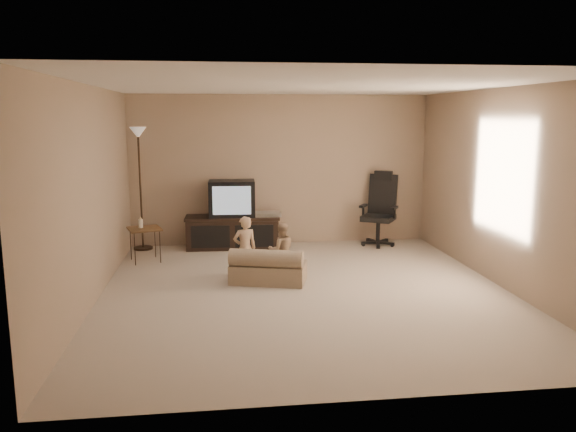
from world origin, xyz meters
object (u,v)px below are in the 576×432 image
Objects in this scene: tv_stand at (233,220)px; child_sofa at (268,269)px; office_chair at (380,219)px; side_table at (144,229)px; floor_lamp at (139,161)px; toddler_left at (245,249)px; toddler_right at (281,250)px.

child_sofa is at bearing -77.21° from tv_stand.
side_table is (-3.79, -0.64, 0.05)m from office_chair.
floor_lamp reaches higher than side_table.
toddler_left reaches higher than side_table.
toddler_right is (0.50, 0.14, -0.06)m from toddler_left.
toddler_left is (1.43, -1.20, -0.06)m from side_table.
toddler_left is at bearing -51.91° from floor_lamp.
toddler_left is at bearing 11.36° from toddler_right.
office_chair is 1.43× the size of toddler_left.
tv_stand is 1.27× the size of office_chair.
side_table is 0.64× the size of child_sofa.
side_table is at bearing -148.82° from tv_stand.
toddler_right is at bearing -105.43° from office_chair.
office_chair is at bearing -0.26° from tv_stand.
child_sofa is at bearing 47.89° from toddler_right.
child_sofa is 1.45× the size of toddler_right.
toddler_right reaches higher than child_sofa.
toddler_right is (2.07, -1.86, -1.07)m from floor_lamp.
tv_stand is at bearing 29.02° from side_table.
toddler_right is (1.93, -1.06, -0.12)m from side_table.
office_chair is at bearing -141.84° from toddler_right.
office_chair is 2.87m from child_sofa.
child_sofa is at bearing 141.62° from toddler_left.
office_chair is at bearing 9.52° from side_table.
floor_lamp reaches higher than child_sofa.
office_chair reaches higher than toddler_right.
toddler_left is at bearing -39.95° from side_table.
tv_stand is 2.13× the size of toddler_right.
floor_lamp is at bearing -65.77° from toddler_left.
side_table is 0.93× the size of toddler_right.
child_sofa is at bearing -37.74° from side_table.
child_sofa is 0.39m from toddler_right.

